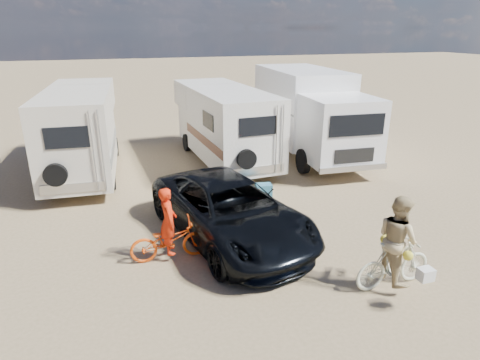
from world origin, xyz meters
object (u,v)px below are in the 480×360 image
object	(u,v)px
box_truck	(310,114)
rider_man	(169,228)
rv_left	(82,132)
rv_main	(224,126)
cooler	(264,190)
dark_suv	(230,210)
bike_parked	(357,154)
rider_woman	(396,247)
bike_woman	(394,263)
crate	(253,196)
bike_man	(170,240)

from	to	relation	value
box_truck	rider_man	xyz separation A→B (m)	(-7.04, -6.78, -0.93)
rv_left	rider_man	distance (m)	7.43
rv_main	cooler	xyz separation A→B (m)	(0.16, -4.02, -1.26)
dark_suv	bike_parked	distance (m)	7.78
box_truck	rv_left	bearing A→B (deg)	-178.01
box_truck	rider_woman	size ratio (longest dim) A/B	4.14
box_truck	rider_woman	distance (m)	9.75
bike_woman	bike_parked	world-z (taller)	bike_woman
rider_man	bike_parked	distance (m)	9.49
rv_main	bike_woman	bearing A→B (deg)	-87.45
box_truck	bike_parked	xyz separation A→B (m)	(1.14, -1.97, -1.31)
rv_left	crate	size ratio (longest dim) A/B	15.74
rider_woman	rv_left	bearing A→B (deg)	31.67
bike_man	bike_parked	bearing A→B (deg)	-58.01
rv_left	bike_woman	size ratio (longest dim) A/B	3.79
rider_man	dark_suv	bearing A→B (deg)	-69.06
bike_man	rider_woman	distance (m)	4.98
dark_suv	rider_man	world-z (taller)	rider_man
rv_main	cooler	distance (m)	4.22
rv_left	bike_parked	world-z (taller)	rv_left
cooler	rider_woman	bearing A→B (deg)	-74.31
dark_suv	rv_left	bearing A→B (deg)	106.83
rv_main	bike_woman	size ratio (longest dim) A/B	3.75
box_truck	dark_suv	xyz separation A→B (m)	(-5.39, -6.20, -0.97)
rv_left	box_truck	size ratio (longest dim) A/B	0.88
bike_man	rv_left	bearing A→B (deg)	17.35
rv_main	bike_woman	xyz separation A→B (m)	(0.94, -9.46, -0.93)
bike_parked	bike_man	bearing A→B (deg)	160.19
rider_woman	bike_parked	distance (m)	8.34
rv_left	rider_woman	bearing A→B (deg)	-53.17
rv_main	rider_man	size ratio (longest dim) A/B	4.16
cooler	rv_left	bearing A→B (deg)	149.88
bike_parked	crate	size ratio (longest dim) A/B	3.77
rv_left	rv_main	bearing A→B (deg)	1.73
rv_main	bike_parked	world-z (taller)	rv_main
rv_main	bike_parked	distance (m)	5.41
bike_woman	rv_main	bearing A→B (deg)	4.38
rv_left	rider_woman	distance (m)	11.53
rv_left	bike_woman	distance (m)	11.56
crate	rv_left	bearing A→B (deg)	138.20
bike_woman	rider_man	bearing A→B (deg)	57.86
bike_man	box_truck	bearing A→B (deg)	-44.52
dark_suv	rider_man	xyz separation A→B (m)	(-1.65, -0.58, 0.04)
bike_woman	bike_parked	size ratio (longest dim) A/B	1.10
bike_woman	crate	xyz separation A→B (m)	(-1.24, 5.16, -0.36)
dark_suv	rider_man	size ratio (longest dim) A/B	3.41
bike_man	crate	distance (m)	4.01
rv_main	crate	bearing A→B (deg)	-97.05
bike_man	rider_man	world-z (taller)	rider_man
rider_man	cooler	world-z (taller)	rider_man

